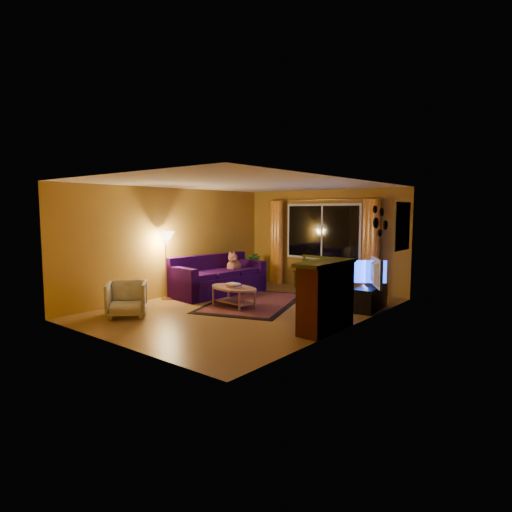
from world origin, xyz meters
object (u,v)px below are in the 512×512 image
Objects in this scene: coffee_table at (234,297)px; sofa at (218,275)px; armchair at (127,297)px; tv_console at (370,298)px; bench at (319,282)px; floor_lamp at (166,266)px.

sofa is at bearing 146.42° from coffee_table.
tv_console is at bearing -3.83° from armchair.
floor_lamp is at bearing -115.00° from bench.
tv_console is at bearing 35.73° from coffee_table.
coffee_table is (1.23, -0.81, -0.25)m from sofa.
floor_lamp is (-2.08, -3.10, 0.55)m from bench.
coffee_table reaches higher than bench.
armchair is 4.76m from tv_console.
armchair is 0.62× the size of coffee_table.
coffee_table is 1.04× the size of tv_console.
sofa reaches higher than coffee_table.
armchair reaches higher than coffee_table.
floor_lamp reaches higher than armchair.
tv_console is at bearing -22.65° from bench.
sofa is (-1.59, -1.95, 0.25)m from bench.
bench is 0.62× the size of sofa.
coffee_table is at bearing -88.61° from bench.
armchair is 2.11m from coffee_table.
bench is 2.21m from tv_console.
sofa is 2.63m from armchair.
bench is at bearing 22.88° from armchair.
bench is 0.92× the size of floor_lamp.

